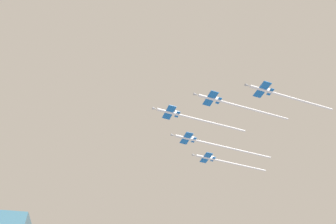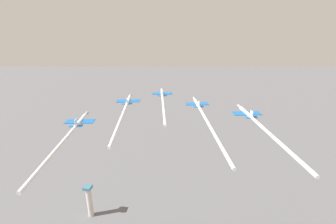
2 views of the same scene
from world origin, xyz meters
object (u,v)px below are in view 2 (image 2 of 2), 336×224
(jet_lead, at_px, (163,99))
(jet_port_inner, at_px, (125,109))
(jet_port_outer, at_px, (71,132))
(control_tower, at_px, (89,200))
(jet_starboard_inner, at_px, (204,115))
(jet_starboard_outer, at_px, (258,123))

(jet_lead, relative_size, jet_port_inner, 0.98)
(jet_lead, relative_size, jet_port_outer, 1.07)
(control_tower, relative_size, jet_lead, 0.60)
(jet_starboard_inner, bearing_deg, control_tower, 133.51)
(control_tower, relative_size, jet_starboard_inner, 0.51)
(jet_starboard_outer, bearing_deg, jet_port_inner, 159.23)
(control_tower, distance_m, jet_port_inner, 133.09)
(control_tower, height_order, jet_starboard_inner, jet_starboard_inner)
(control_tower, bearing_deg, jet_port_inner, -47.76)
(jet_lead, height_order, jet_starboard_outer, jet_starboard_outer)
(jet_starboard_inner, relative_size, jet_port_outer, 1.26)
(control_tower, distance_m, jet_starboard_inner, 145.74)
(control_tower, relative_size, jet_port_inner, 0.59)
(jet_port_outer, bearing_deg, jet_starboard_inner, 16.54)
(jet_starboard_inner, bearing_deg, jet_lead, 128.13)
(jet_lead, distance_m, jet_port_inner, 20.73)
(jet_starboard_inner, bearing_deg, jet_starboard_outer, -42.10)
(control_tower, bearing_deg, jet_starboard_inner, -35.29)
(jet_port_inner, bearing_deg, jet_starboard_inner, -6.67)
(control_tower, xyz_separation_m, jet_lead, (68.82, -46.03, 100.95))
(jet_lead, xyz_separation_m, jet_starboard_outer, (34.24, -25.09, 0.96))
(jet_port_inner, relative_size, jet_starboard_inner, 0.86)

